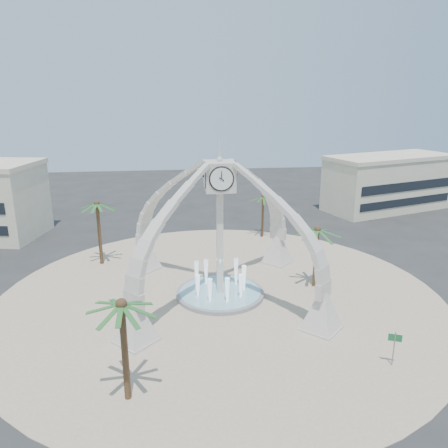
{
  "coord_description": "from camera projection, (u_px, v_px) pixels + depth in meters",
  "views": [
    {
      "loc": [
        -4.18,
        -36.11,
        17.68
      ],
      "look_at": [
        0.62,
        2.0,
        6.22
      ],
      "focal_mm": 35.0,
      "sensor_mm": 36.0,
      "label": 1
    }
  ],
  "objects": [
    {
      "name": "palm_east",
      "position": [
        317.0,
        230.0,
        40.21
      ],
      "size": [
        4.29,
        4.29,
        6.47
      ],
      "rotation": [
        0.0,
        0.0,
        0.07
      ],
      "color": "brown",
      "rests_on": "ground"
    },
    {
      "name": "palm_south",
      "position": [
        121.0,
        306.0,
        24.62
      ],
      "size": [
        5.12,
        5.12,
        7.11
      ],
      "rotation": [
        0.0,
        0.0,
        -0.25
      ],
      "color": "brown",
      "rests_on": "ground"
    },
    {
      "name": "building_ne",
      "position": [
        388.0,
        182.0,
        68.87
      ],
      "size": [
        21.87,
        14.17,
        8.6
      ],
      "rotation": [
        0.0,
        0.0,
        0.31
      ],
      "color": "beige",
      "rests_on": "ground"
    },
    {
      "name": "palm_north",
      "position": [
        263.0,
        197.0,
        54.88
      ],
      "size": [
        4.37,
        4.37,
        5.94
      ],
      "rotation": [
        0.0,
        0.0,
        0.41
      ],
      "color": "brown",
      "rests_on": "ground"
    },
    {
      "name": "ground",
      "position": [
        220.0,
        296.0,
        39.89
      ],
      "size": [
        140.0,
        140.0,
        0.0
      ],
      "primitive_type": "plane",
      "color": "#282828",
      "rests_on": "ground"
    },
    {
      "name": "palm_west",
      "position": [
        97.0,
        205.0,
        45.42
      ],
      "size": [
        4.98,
        4.98,
        7.49
      ],
      "rotation": [
        0.0,
        0.0,
        -0.37
      ],
      "color": "brown",
      "rests_on": "ground"
    },
    {
      "name": "street_sign",
      "position": [
        395.0,
        342.0,
        29.06
      ],
      "size": [
        0.88,
        0.39,
        2.57
      ],
      "rotation": [
        0.0,
        0.0,
        -0.41
      ],
      "color": "slate",
      "rests_on": "ground"
    },
    {
      "name": "fountain",
      "position": [
        220.0,
        293.0,
        39.81
      ],
      "size": [
        8.0,
        8.0,
        3.62
      ],
      "color": "gray",
      "rests_on": "ground"
    },
    {
      "name": "clock_tower",
      "position": [
        220.0,
        228.0,
        38.04
      ],
      "size": [
        17.94,
        17.94,
        16.3
      ],
      "color": "beige",
      "rests_on": "ground"
    },
    {
      "name": "plaza",
      "position": [
        220.0,
        295.0,
        39.88
      ],
      "size": [
        40.0,
        40.0,
        0.06
      ],
      "primitive_type": "cylinder",
      "color": "tan",
      "rests_on": "ground"
    }
  ]
}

